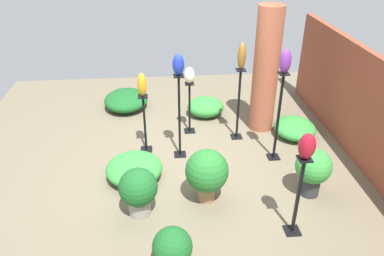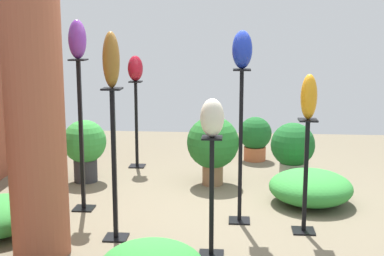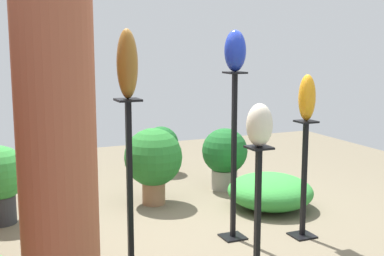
% 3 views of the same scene
% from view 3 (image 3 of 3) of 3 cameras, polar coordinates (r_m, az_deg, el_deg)
% --- Properties ---
extents(ground_plane, '(8.00, 8.00, 0.00)m').
position_cam_3_polar(ground_plane, '(4.98, 0.98, -10.62)').
color(ground_plane, '#6B604C').
extents(brick_pillar, '(0.46, 0.46, 2.30)m').
position_cam_3_polar(brick_pillar, '(3.17, -14.26, -1.05)').
color(brick_pillar, '#9E5138').
rests_on(brick_pillar, ground).
extents(pedestal_ruby, '(0.20, 0.20, 1.13)m').
position_cam_3_polar(pedestal_ruby, '(6.02, -15.77, -2.33)').
color(pedestal_ruby, black).
rests_on(pedestal_ruby, ground).
extents(pedestal_violet, '(0.20, 0.20, 1.51)m').
position_cam_3_polar(pedestal_violet, '(4.31, -15.82, -4.48)').
color(pedestal_violet, black).
rests_on(pedestal_violet, ground).
extents(pedestal_amber, '(0.20, 0.20, 1.03)m').
position_cam_3_polar(pedestal_amber, '(4.75, 11.85, -5.95)').
color(pedestal_amber, black).
rests_on(pedestal_amber, ground).
extents(pedestal_bronze, '(0.20, 0.20, 1.32)m').
position_cam_3_polar(pedestal_bronze, '(3.74, -6.63, -7.78)').
color(pedestal_bronze, black).
rests_on(pedestal_bronze, ground).
extents(pedestal_cobalt, '(0.20, 0.20, 1.45)m').
position_cam_3_polar(pedestal_cobalt, '(4.58, 4.47, -3.74)').
color(pedestal_cobalt, black).
rests_on(pedestal_cobalt, ground).
extents(pedestal_ivory, '(0.20, 0.20, 0.98)m').
position_cam_3_polar(pedestal_ivory, '(3.86, 7.00, -9.79)').
color(pedestal_ivory, black).
rests_on(pedestal_ivory, ground).
extents(art_vase_ruby, '(0.20, 0.20, 0.33)m').
position_cam_3_polar(art_vase_ruby, '(5.92, -16.11, 5.07)').
color(art_vase_ruby, maroon).
rests_on(art_vase_ruby, pedestal_ruby).
extents(art_vase_violet, '(0.17, 0.17, 0.37)m').
position_cam_3_polar(art_vase_violet, '(4.18, -16.44, 8.90)').
color(art_vase_violet, '#6B2D8C').
rests_on(art_vase_violet, pedestal_violet).
extents(art_vase_amber, '(0.15, 0.14, 0.39)m').
position_cam_3_polar(art_vase_amber, '(4.60, 12.17, 3.19)').
color(art_vase_amber, orange).
rests_on(art_vase_amber, pedestal_amber).
extents(art_vase_bronze, '(0.15, 0.14, 0.46)m').
position_cam_3_polar(art_vase_bronze, '(3.58, -6.92, 6.80)').
color(art_vase_bronze, brown).
rests_on(art_vase_bronze, pedestal_bronze).
extents(art_vase_cobalt, '(0.18, 0.18, 0.34)m').
position_cam_3_polar(art_vase_cobalt, '(4.46, 4.63, 8.21)').
color(art_vase_cobalt, '#192D9E').
rests_on(art_vase_cobalt, pedestal_cobalt).
extents(art_vase_ivory, '(0.18, 0.19, 0.30)m').
position_cam_3_polar(art_vase_ivory, '(3.69, 7.21, 0.31)').
color(art_vase_ivory, beige).
rests_on(art_vase_ivory, pedestal_ivory).
extents(potted_plant_mid_left, '(0.45, 0.45, 0.60)m').
position_cam_3_polar(potted_plant_mid_left, '(6.89, -3.31, -2.07)').
color(potted_plant_mid_left, '#B25B38').
rests_on(potted_plant_mid_left, ground).
extents(potted_plant_front_right, '(0.61, 0.61, 0.80)m').
position_cam_3_polar(potted_plant_front_right, '(5.57, -4.14, -3.34)').
color(potted_plant_front_right, '#936B4C').
rests_on(potted_plant_front_right, ground).
extents(potted_plant_back_center, '(0.52, 0.52, 0.71)m').
position_cam_3_polar(potted_plant_back_center, '(6.13, 3.51, -2.83)').
color(potted_plant_back_center, gray).
rests_on(potted_plant_back_center, ground).
extents(foliage_bed_west, '(0.90, 0.86, 0.35)m').
position_cam_3_polar(foliage_bed_west, '(5.56, 8.33, -6.70)').
color(foliage_bed_west, '#338C38').
rests_on(foliage_bed_west, ground).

